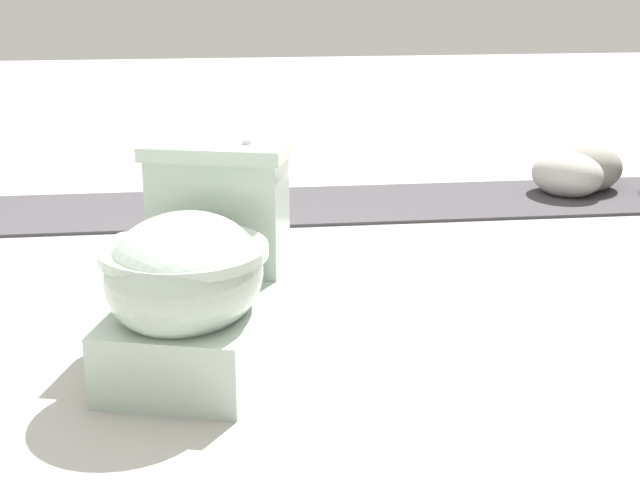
{
  "coord_description": "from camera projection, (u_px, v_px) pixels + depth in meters",
  "views": [
    {
      "loc": [
        2.05,
        0.08,
        0.96
      ],
      "look_at": [
        0.0,
        0.33,
        0.3
      ],
      "focal_mm": 50.0,
      "sensor_mm": 36.0,
      "label": 1
    }
  ],
  "objects": [
    {
      "name": "ground_plane",
      "position": [
        190.0,
        359.0,
        2.22
      ],
      "size": [
        14.0,
        14.0,
        0.0
      ],
      "primitive_type": "plane",
      "color": "#A8A59E"
    },
    {
      "name": "gravel_strip",
      "position": [
        321.0,
        205.0,
        3.58
      ],
      "size": [
        0.56,
        8.0,
        0.01
      ],
      "primitive_type": "cube",
      "color": "#423F44",
      "rests_on": "ground"
    },
    {
      "name": "toilet",
      "position": [
        197.0,
        276.0,
        2.15
      ],
      "size": [
        0.71,
        0.53,
        0.52
      ],
      "rotation": [
        0.0,
        0.0,
        -0.28
      ],
      "color": "#B2C6B7",
      "rests_on": "ground"
    },
    {
      "name": "boulder_near",
      "position": [
        567.0,
        174.0,
        3.71
      ],
      "size": [
        0.4,
        0.38,
        0.19
      ],
      "primitive_type": "ellipsoid",
      "rotation": [
        0.0,
        0.0,
        0.49
      ],
      "color": "#B7B2AD",
      "rests_on": "ground"
    },
    {
      "name": "boulder_far",
      "position": [
        588.0,
        168.0,
        3.78
      ],
      "size": [
        0.36,
        0.38,
        0.2
      ],
      "primitive_type": "ellipsoid",
      "rotation": [
        0.0,
        0.0,
        1.96
      ],
      "color": "gray",
      "rests_on": "ground"
    }
  ]
}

